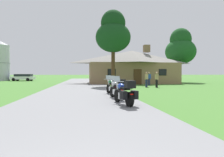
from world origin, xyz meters
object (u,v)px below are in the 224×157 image
bystander_tan_shirt_by_tree (157,79)px  parked_navy_sedan_far_left (21,78)px  motorcycle_silver_second_in_row (117,89)px  motorcycle_blue_nearest_to_camera (125,93)px  motorcycle_green_farthest_in_row (113,86)px  parked_white_suv_far_left (23,77)px  bystander_tan_shirt_beside_signpost (146,79)px  tree_right_of_lodge (180,48)px  metal_silo_distant (0,61)px  bystander_blue_shirt_near_lodge (149,78)px  tree_by_lodge_front (113,33)px

bystander_tan_shirt_by_tree → parked_navy_sedan_far_left: 31.87m
motorcycle_silver_second_in_row → motorcycle_blue_nearest_to_camera: bearing=-100.5°
motorcycle_green_farthest_in_row → bystander_tan_shirt_by_tree: 9.18m
motorcycle_silver_second_in_row → parked_white_suv_far_left: bearing=104.0°
motorcycle_blue_nearest_to_camera → bystander_tan_shirt_beside_signpost: size_ratio=1.24×
motorcycle_silver_second_in_row → bystander_tan_shirt_beside_signpost: size_ratio=1.24×
motorcycle_silver_second_in_row → motorcycle_green_farthest_in_row: size_ratio=1.00×
tree_right_of_lodge → metal_silo_distant: bearing=160.3°
parked_white_suv_far_left → motorcycle_silver_second_in_row: bearing=-147.7°
motorcycle_silver_second_in_row → bystander_tan_shirt_by_tree: size_ratio=1.24×
motorcycle_blue_nearest_to_camera → bystander_blue_shirt_near_lodge: bearing=56.2°
motorcycle_green_farthest_in_row → motorcycle_blue_nearest_to_camera: bearing=-102.9°
motorcycle_blue_nearest_to_camera → bystander_tan_shirt_by_tree: size_ratio=1.24×
motorcycle_green_farthest_in_row → parked_navy_sedan_far_left: bearing=104.2°
motorcycle_green_farthest_in_row → parked_navy_sedan_far_left: (-15.11, 31.15, 0.02)m
bystander_tan_shirt_beside_signpost → metal_silo_distant: bearing=-82.5°
bystander_blue_shirt_near_lodge → parked_navy_sedan_far_left: (-21.40, 20.08, -0.29)m
motorcycle_silver_second_in_row → bystander_tan_shirt_beside_signpost: (5.00, 10.22, 0.31)m
bystander_blue_shirt_near_lodge → parked_white_suv_far_left: 27.35m
metal_silo_distant → parked_white_suv_far_left: (4.96, -1.84, -3.36)m
bystander_blue_shirt_near_lodge → bystander_tan_shirt_by_tree: 3.99m
bystander_blue_shirt_near_lodge → tree_right_of_lodge: (8.27, 7.97, 4.95)m
bystander_tan_shirt_by_tree → tree_right_of_lodge: 15.60m
parked_navy_sedan_far_left → metal_silo_distant: bearing=75.1°
bystander_tan_shirt_beside_signpost → tree_by_lodge_front: tree_by_lodge_front is taller
motorcycle_blue_nearest_to_camera → metal_silo_distant: 40.60m
motorcycle_blue_nearest_to_camera → tree_by_lodge_front: 15.74m
bystander_tan_shirt_by_tree → metal_silo_distant: 34.73m
motorcycle_green_farthest_in_row → bystander_tan_shirt_by_tree: bystander_tan_shirt_by_tree is taller
motorcycle_green_farthest_in_row → metal_silo_distant: size_ratio=0.25×
bystander_tan_shirt_by_tree → motorcycle_silver_second_in_row: bearing=134.5°
parked_navy_sedan_far_left → motorcycle_blue_nearest_to_camera: bearing=-173.2°
tree_right_of_lodge → metal_silo_distant: tree_right_of_lodge is taller
bystander_tan_shirt_beside_signpost → tree_by_lodge_front: bearing=-70.5°
motorcycle_silver_second_in_row → tree_right_of_lodge: 26.45m
bystander_tan_shirt_by_tree → tree_by_lodge_front: (-4.30, 2.89, 5.28)m
motorcycle_blue_nearest_to_camera → parked_navy_sedan_far_left: motorcycle_blue_nearest_to_camera is taller
bystander_blue_shirt_near_lodge → parked_navy_sedan_far_left: bearing=6.3°
tree_right_of_lodge → parked_white_suv_far_left: (-28.72, 10.19, -5.11)m
metal_silo_distant → bystander_blue_shirt_near_lodge: bearing=-38.2°
metal_silo_distant → motorcycle_silver_second_in_row: bearing=-60.3°
motorcycle_green_farthest_in_row → tree_by_lodge_front: size_ratio=0.23×
motorcycle_silver_second_in_row → motorcycle_green_farthest_in_row: bearing=77.9°
bystander_blue_shirt_near_lodge → bystander_tan_shirt_by_tree: same height
motorcycle_blue_nearest_to_camera → tree_right_of_lodge: (14.65, 23.66, 5.28)m
motorcycle_silver_second_in_row → bystander_blue_shirt_near_lodge: size_ratio=1.24×
motorcycle_silver_second_in_row → metal_silo_distant: (-19.04, 33.43, 3.51)m
motorcycle_silver_second_in_row → motorcycle_green_farthest_in_row: 2.36m
motorcycle_green_farthest_in_row → metal_silo_distant: (-19.12, 31.07, 3.51)m
parked_white_suv_far_left → tree_by_lodge_front: bearing=-132.6°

